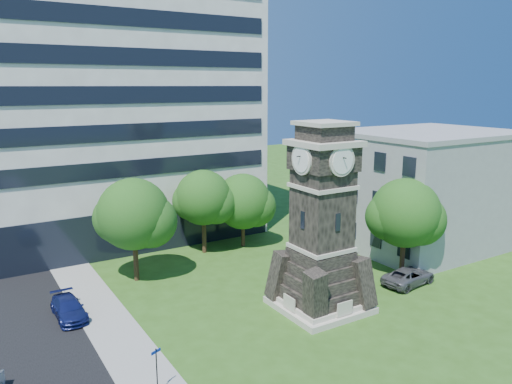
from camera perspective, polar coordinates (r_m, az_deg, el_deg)
ground at (r=30.98m, az=5.16°, el=-15.58°), size 160.00×160.00×0.00m
sidewalk at (r=31.28m, az=-15.46°, el=-15.66°), size 3.00×70.00×0.06m
clock_tower at (r=32.18m, az=7.51°, el=-4.40°), size 5.40×5.40×12.22m
office_tall at (r=49.55m, az=-16.23°, el=11.48°), size 26.20×15.11×28.60m
office_low at (r=48.08m, az=18.82°, el=0.48°), size 15.20×12.20×10.40m
car_street_north at (r=34.34m, az=-20.62°, el=-12.35°), size 1.76×4.18×1.21m
car_east_lot at (r=38.80m, az=17.05°, el=-9.20°), size 4.69×2.57×1.25m
park_bench at (r=33.18m, az=8.18°, el=-12.66°), size 1.97×0.53×1.02m
street_sign at (r=25.17m, az=-11.29°, el=-18.93°), size 0.57×0.06×2.39m
tree_nw at (r=37.67m, az=-13.72°, el=-2.75°), size 5.85×5.32×7.80m
tree_nc at (r=43.05m, az=-5.96°, el=-0.88°), size 5.26×4.78×7.33m
tree_ne at (r=44.79m, az=-1.43°, el=-1.28°), size 5.52×5.02×6.67m
tree_east at (r=39.14m, az=16.74°, el=-2.57°), size 5.76×5.24×7.62m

